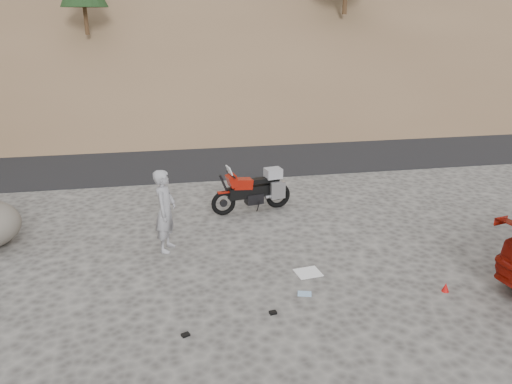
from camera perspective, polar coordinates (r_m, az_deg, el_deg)
ground at (r=10.82m, az=-4.23°, el=-7.88°), size 140.00×140.00×0.00m
road at (r=19.24m, az=-7.33°, el=4.37°), size 120.00×7.00×0.05m
motorcycle at (r=13.30m, az=-0.09°, el=0.20°), size 2.24×0.91×1.34m
man at (r=11.49m, az=-10.04°, el=-6.46°), size 0.64×0.79×1.87m
gear_white_cloth at (r=10.39m, az=5.96°, el=-9.14°), size 0.55×0.51×0.02m
gear_funnel at (r=10.32m, az=20.85°, el=-10.14°), size 0.14×0.14×0.18m
gear_glove_a at (r=8.60m, az=-8.06°, el=-15.86°), size 0.16×0.14×0.04m
gear_glove_b at (r=9.06m, az=1.95°, el=-13.61°), size 0.14×0.11×0.04m
gear_blue_cloth at (r=9.67m, az=5.57°, el=-11.50°), size 0.30×0.26×0.01m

